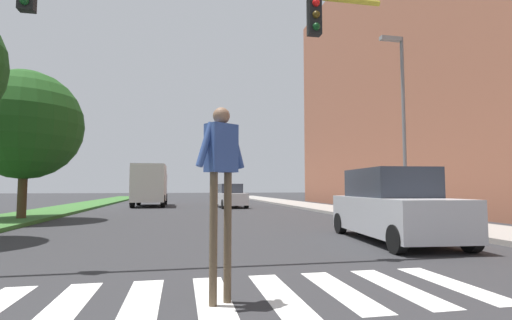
{
  "coord_description": "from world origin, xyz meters",
  "views": [
    {
      "loc": [
        -0.89,
        3.33,
        1.46
      ],
      "look_at": [
        1.9,
        17.2,
        2.48
      ],
      "focal_mm": 26.35,
      "sensor_mm": 36.0,
      "label": 1
    }
  ],
  "objects_px": {
    "traffic_light_gantry": "(29,26)",
    "pedestrian_performer": "(221,171)",
    "suv_crossing": "(393,207)",
    "sedan_midblock": "(230,196)",
    "tree_far": "(25,125)",
    "truck_box_delivery": "(150,185)",
    "street_lamp_right": "(401,110)"
  },
  "relations": [
    {
      "from": "suv_crossing",
      "to": "tree_far",
      "type": "bearing_deg",
      "value": 145.81
    },
    {
      "from": "tree_far",
      "to": "sedan_midblock",
      "type": "xyz_separation_m",
      "value": [
        10.15,
        9.15,
        -3.36
      ]
    },
    {
      "from": "sedan_midblock",
      "to": "truck_box_delivery",
      "type": "distance_m",
      "value": 6.51
    },
    {
      "from": "sedan_midblock",
      "to": "traffic_light_gantry",
      "type": "bearing_deg",
      "value": -107.95
    },
    {
      "from": "street_lamp_right",
      "to": "tree_far",
      "type": "bearing_deg",
      "value": 165.15
    },
    {
      "from": "traffic_light_gantry",
      "to": "street_lamp_right",
      "type": "height_order",
      "value": "street_lamp_right"
    },
    {
      "from": "street_lamp_right",
      "to": "pedestrian_performer",
      "type": "height_order",
      "value": "street_lamp_right"
    },
    {
      "from": "street_lamp_right",
      "to": "sedan_midblock",
      "type": "distance_m",
      "value": 14.74
    },
    {
      "from": "street_lamp_right",
      "to": "truck_box_delivery",
      "type": "height_order",
      "value": "street_lamp_right"
    },
    {
      "from": "tree_far",
      "to": "truck_box_delivery",
      "type": "height_order",
      "value": "tree_far"
    },
    {
      "from": "suv_crossing",
      "to": "pedestrian_performer",
      "type": "bearing_deg",
      "value": -138.63
    },
    {
      "from": "traffic_light_gantry",
      "to": "sedan_midblock",
      "type": "height_order",
      "value": "traffic_light_gantry"
    },
    {
      "from": "street_lamp_right",
      "to": "truck_box_delivery",
      "type": "bearing_deg",
      "value": 124.51
    },
    {
      "from": "traffic_light_gantry",
      "to": "pedestrian_performer",
      "type": "bearing_deg",
      "value": -38.39
    },
    {
      "from": "pedestrian_performer",
      "to": "truck_box_delivery",
      "type": "distance_m",
      "value": 25.08
    },
    {
      "from": "pedestrian_performer",
      "to": "suv_crossing",
      "type": "relative_size",
      "value": 0.52
    },
    {
      "from": "suv_crossing",
      "to": "sedan_midblock",
      "type": "height_order",
      "value": "suv_crossing"
    },
    {
      "from": "tree_far",
      "to": "suv_crossing",
      "type": "height_order",
      "value": "tree_far"
    },
    {
      "from": "street_lamp_right",
      "to": "suv_crossing",
      "type": "distance_m",
      "value": 6.43
    },
    {
      "from": "street_lamp_right",
      "to": "sedan_midblock",
      "type": "bearing_deg",
      "value": 111.7
    },
    {
      "from": "suv_crossing",
      "to": "sedan_midblock",
      "type": "xyz_separation_m",
      "value": [
        -2.16,
        17.51,
        -0.15
      ]
    },
    {
      "from": "tree_far",
      "to": "traffic_light_gantry",
      "type": "bearing_deg",
      "value": -69.6
    },
    {
      "from": "suv_crossing",
      "to": "street_lamp_right",
      "type": "bearing_deg",
      "value": 54.03
    },
    {
      "from": "traffic_light_gantry",
      "to": "suv_crossing",
      "type": "xyz_separation_m",
      "value": [
        8.47,
        1.97,
        -3.48
      ]
    },
    {
      "from": "tree_far",
      "to": "sedan_midblock",
      "type": "distance_m",
      "value": 14.07
    },
    {
      "from": "traffic_light_gantry",
      "to": "pedestrian_performer",
      "type": "relative_size",
      "value": 4.12
    },
    {
      "from": "traffic_light_gantry",
      "to": "pedestrian_performer",
      "type": "distance_m",
      "value": 5.01
    },
    {
      "from": "traffic_light_gantry",
      "to": "sedan_midblock",
      "type": "bearing_deg",
      "value": 72.05
    },
    {
      "from": "sedan_midblock",
      "to": "street_lamp_right",
      "type": "bearing_deg",
      "value": -68.3
    },
    {
      "from": "pedestrian_performer",
      "to": "traffic_light_gantry",
      "type": "bearing_deg",
      "value": 141.61
    },
    {
      "from": "traffic_light_gantry",
      "to": "pedestrian_performer",
      "type": "xyz_separation_m",
      "value": [
        3.28,
        -2.6,
        -2.75
      ]
    },
    {
      "from": "tree_far",
      "to": "suv_crossing",
      "type": "distance_m",
      "value": 15.23
    }
  ]
}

